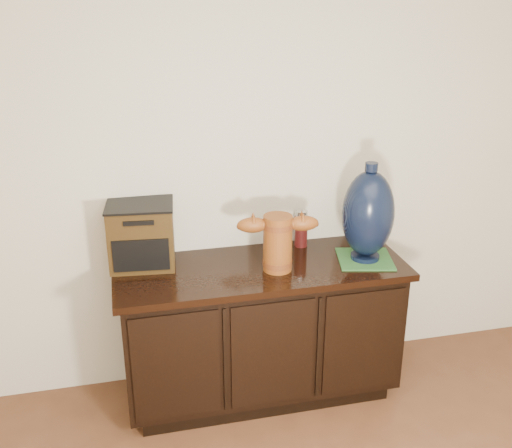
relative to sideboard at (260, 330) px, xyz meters
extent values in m
plane|color=beige|center=(0.00, 0.27, 0.91)|extent=(4.50, 0.00, 4.50)
cube|color=black|center=(0.00, 0.00, -0.35)|extent=(1.29, 0.45, 0.08)
cube|color=black|center=(0.00, 0.00, 0.01)|extent=(1.40, 0.50, 0.64)
cube|color=black|center=(0.00, 0.00, 0.35)|extent=(1.46, 0.56, 0.03)
cube|color=black|center=(-0.47, -0.25, 0.01)|extent=(0.41, 0.01, 0.56)
cube|color=black|center=(0.00, -0.25, 0.01)|extent=(0.41, 0.01, 0.56)
cube|color=black|center=(0.47, -0.25, 0.01)|extent=(0.41, 0.01, 0.56)
cylinder|color=brown|center=(0.07, -0.06, 0.51)|extent=(0.16, 0.16, 0.28)
cylinder|color=#3E180B|center=(0.07, -0.06, 0.41)|extent=(0.16, 0.16, 0.03)
cylinder|color=#3E180B|center=(0.07, -0.06, 0.60)|extent=(0.16, 0.16, 0.03)
ellipsoid|color=brown|center=(-0.05, -0.04, 0.61)|extent=(0.16, 0.09, 0.08)
ellipsoid|color=brown|center=(0.19, -0.07, 0.61)|extent=(0.16, 0.09, 0.08)
cube|color=#37240D|center=(-0.57, 0.15, 0.52)|extent=(0.34, 0.28, 0.31)
cube|color=black|center=(-0.58, 0.03, 0.48)|extent=(0.27, 0.04, 0.16)
cube|color=black|center=(-0.57, 0.15, 0.69)|extent=(0.35, 0.29, 0.01)
cube|color=#295A28|center=(0.54, -0.05, 0.37)|extent=(0.33, 0.33, 0.01)
cylinder|color=black|center=(0.54, -0.05, 0.39)|extent=(0.15, 0.15, 0.02)
ellipsoid|color=black|center=(0.54, -0.05, 0.62)|extent=(0.31, 0.31, 0.44)
cylinder|color=black|center=(0.54, -0.05, 0.86)|extent=(0.06, 0.06, 0.04)
cylinder|color=#570F0E|center=(0.27, 0.20, 0.45)|extent=(0.07, 0.07, 0.17)
cylinder|color=silver|center=(0.27, 0.20, 0.55)|extent=(0.06, 0.06, 0.03)
camera|label=1|loc=(-0.65, -2.63, 1.66)|focal=42.00mm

